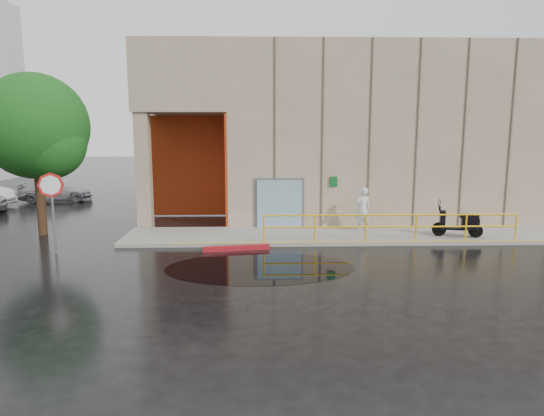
{
  "coord_description": "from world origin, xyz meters",
  "views": [
    {
      "loc": [
        -0.71,
        -14.44,
        4.38
      ],
      "look_at": [
        -0.2,
        3.0,
        1.46
      ],
      "focal_mm": 32.0,
      "sensor_mm": 36.0,
      "label": 1
    }
  ],
  "objects": [
    {
      "name": "ground",
      "position": [
        0.0,
        0.0,
        0.0
      ],
      "size": [
        120.0,
        120.0,
        0.0
      ],
      "primitive_type": "plane",
      "color": "black",
      "rests_on": "ground"
    },
    {
      "name": "car_c",
      "position": [
        -12.79,
        14.56,
        0.6
      ],
      "size": [
        4.33,
        2.31,
        1.2
      ],
      "primitive_type": "imported",
      "rotation": [
        0.0,
        0.0,
        1.73
      ],
      "color": "#B5B7BD",
      "rests_on": "ground"
    },
    {
      "name": "puddle",
      "position": [
        -0.67,
        0.31,
        0.0
      ],
      "size": [
        6.04,
        3.8,
        0.01
      ],
      "primitive_type": "cube",
      "rotation": [
        0.0,
        0.0,
        0.02
      ],
      "color": "black",
      "rests_on": "ground"
    },
    {
      "name": "guardrail",
      "position": [
        4.25,
        3.15,
        0.68
      ],
      "size": [
        9.56,
        0.06,
        1.03
      ],
      "color": "yellow",
      "rests_on": "sidewalk"
    },
    {
      "name": "person",
      "position": [
        3.6,
        5.03,
        1.05
      ],
      "size": [
        0.75,
        0.6,
        1.81
      ],
      "primitive_type": "imported",
      "rotation": [
        0.0,
        0.0,
        3.43
      ],
      "color": "silver",
      "rests_on": "sidewalk"
    },
    {
      "name": "red_curb",
      "position": [
        -1.5,
        2.5,
        0.09
      ],
      "size": [
        2.4,
        0.57,
        0.18
      ],
      "primitive_type": "cube",
      "rotation": [
        0.0,
        0.0,
        0.16
      ],
      "color": "maroon",
      "rests_on": "ground"
    },
    {
      "name": "building",
      "position": [
        5.1,
        10.98,
        4.21
      ],
      "size": [
        20.0,
        10.17,
        8.0
      ],
      "color": "gray",
      "rests_on": "ground"
    },
    {
      "name": "scooter",
      "position": [
        7.08,
        3.82,
        0.99
      ],
      "size": [
        1.93,
        1.04,
        1.46
      ],
      "rotation": [
        0.0,
        0.0,
        -0.25
      ],
      "color": "black",
      "rests_on": "sidewalk"
    },
    {
      "name": "tree_near",
      "position": [
        -9.46,
        5.33,
        4.25
      ],
      "size": [
        4.21,
        4.21,
        6.52
      ],
      "rotation": [
        0.0,
        0.0,
        0.31
      ],
      "color": "black",
      "rests_on": "ground"
    },
    {
      "name": "sidewalk",
      "position": [
        4.0,
        4.5,
        0.07
      ],
      "size": [
        20.0,
        3.0,
        0.15
      ],
      "primitive_type": "cube",
      "color": "gray",
      "rests_on": "ground"
    },
    {
      "name": "stop_sign",
      "position": [
        -7.78,
        2.17,
        2.06
      ],
      "size": [
        0.84,
        0.28,
        2.86
      ],
      "rotation": [
        0.0,
        0.0,
        -0.11
      ],
      "color": "slate",
      "rests_on": "ground"
    }
  ]
}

